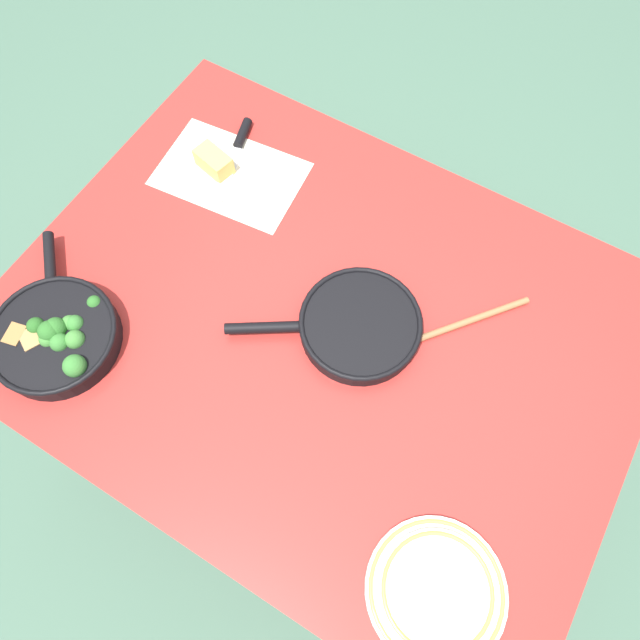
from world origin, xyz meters
The scene contains 9 objects.
ground_plane centered at (0.00, 0.00, 0.00)m, with size 14.00×14.00×0.00m, color #476B56.
dining_table_red centered at (0.00, 0.00, 0.66)m, with size 1.36×1.03×0.73m.
skillet_broccoli centered at (-0.46, -0.32, 0.76)m, with size 0.32×0.33×0.08m.
skillet_eggs centered at (0.08, 0.03, 0.75)m, with size 0.38×0.30×0.05m.
wooden_spoon centered at (0.22, 0.09, 0.73)m, with size 0.27×0.32×0.02m.
parchment_sheet centered at (-0.40, 0.23, 0.73)m, with size 0.37×0.26×0.00m.
grater_knife centered at (-0.42, 0.30, 0.73)m, with size 0.10×0.26×0.02m.
cheese_block centered at (-0.44, 0.23, 0.75)m, with size 0.10×0.07×0.05m.
dinner_plate_stack centered at (0.45, -0.35, 0.74)m, with size 0.26×0.26×0.03m.
Camera 1 is at (0.25, -0.42, 1.87)m, focal length 32.00 mm.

